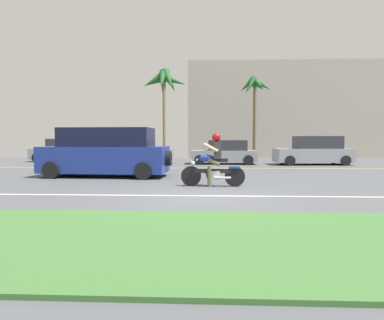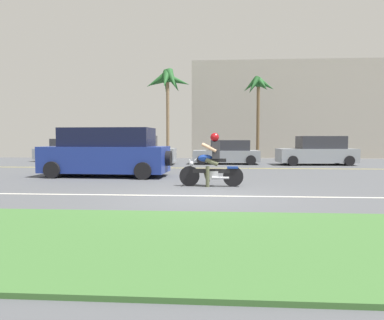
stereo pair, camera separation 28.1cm
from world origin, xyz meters
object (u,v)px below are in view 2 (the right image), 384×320
at_px(parked_car_3, 317,152).
at_px(palm_tree_0, 258,90).
at_px(parked_car_1, 138,151).
at_px(palm_tree_1, 167,83).
at_px(parked_car_2, 227,153).
at_px(motorcyclist, 212,164).
at_px(suv_nearby, 107,153).
at_px(parked_car_0, 70,151).
at_px(motorcyclist_distant, 70,156).

bearing_deg(parked_car_3, palm_tree_0, 126.45).
xyz_separation_m(parked_car_1, palm_tree_1, (1.02, 5.39, 4.71)).
distance_m(parked_car_1, parked_car_2, 5.27).
relative_size(motorcyclist, suv_nearby, 0.39).
height_order(parked_car_0, palm_tree_0, palm_tree_0).
bearing_deg(motorcyclist, parked_car_3, 58.26).
relative_size(motorcyclist, parked_car_3, 0.45).
distance_m(palm_tree_0, palm_tree_1, 6.50).
height_order(motorcyclist, palm_tree_0, palm_tree_0).
distance_m(parked_car_3, palm_tree_0, 6.37).
relative_size(suv_nearby, parked_car_0, 1.17).
height_order(motorcyclist, parked_car_2, motorcyclist).
relative_size(suv_nearby, palm_tree_0, 0.89).
relative_size(suv_nearby, parked_car_1, 1.21).
bearing_deg(parked_car_3, parked_car_1, -177.74).
distance_m(parked_car_0, palm_tree_1, 8.28).
relative_size(parked_car_2, parked_car_3, 0.88).
bearing_deg(parked_car_0, palm_tree_0, 8.59).
height_order(parked_car_2, parked_car_3, parked_car_3).
bearing_deg(parked_car_0, motorcyclist_distant, -67.48).
bearing_deg(palm_tree_0, parked_car_3, -53.55).
xyz_separation_m(palm_tree_1, motorcyclist_distant, (-4.27, -7.30, -4.92)).
relative_size(parked_car_1, palm_tree_0, 0.74).
bearing_deg(motorcyclist_distant, parked_car_3, 9.70).
height_order(motorcyclist, parked_car_3, motorcyclist).
bearing_deg(motorcyclist_distant, parked_car_2, 17.42).
bearing_deg(motorcyclist_distant, parked_car_0, 112.52).
bearing_deg(suv_nearby, parked_car_0, 120.47).
xyz_separation_m(suv_nearby, parked_car_1, (-0.21, 6.49, -0.16)).
relative_size(palm_tree_0, motorcyclist_distant, 3.82).
bearing_deg(parked_car_3, parked_car_0, 172.32).
height_order(parked_car_0, parked_car_3, parked_car_3).
bearing_deg(palm_tree_1, motorcyclist_distant, -120.31).
bearing_deg(motorcyclist, suv_nearby, 147.30).
relative_size(parked_car_0, parked_car_3, 0.99).
distance_m(suv_nearby, parked_car_3, 12.24).
bearing_deg(motorcyclist, palm_tree_1, 103.06).
relative_size(parked_car_2, palm_tree_0, 0.68).
relative_size(parked_car_2, motorcyclist_distant, 2.59).
distance_m(motorcyclist, parked_car_0, 15.02).
bearing_deg(palm_tree_1, parked_car_2, -47.98).
bearing_deg(suv_nearby, palm_tree_0, 56.48).
distance_m(motorcyclist, suv_nearby, 4.98).
height_order(suv_nearby, parked_car_2, suv_nearby).
bearing_deg(parked_car_3, parked_car_2, 176.27).
relative_size(parked_car_2, palm_tree_1, 0.60).
relative_size(motorcyclist, parked_car_1, 0.47).
distance_m(parked_car_3, motorcyclist_distant, 13.77).
xyz_separation_m(parked_car_0, parked_car_2, (10.28, -1.74, -0.03)).
relative_size(motorcyclist, parked_car_2, 0.51).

